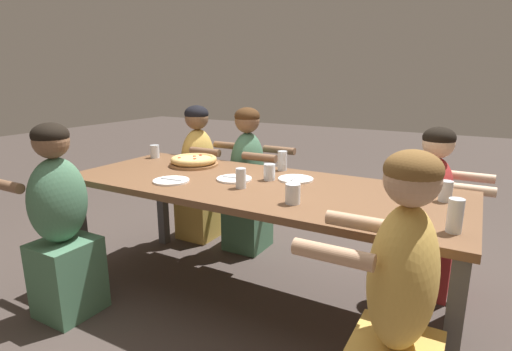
{
  "coord_description": "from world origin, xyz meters",
  "views": [
    {
      "loc": [
        1.16,
        -2.07,
        1.44
      ],
      "look_at": [
        0.0,
        0.0,
        0.85
      ],
      "focal_mm": 28.0,
      "sensor_mm": 36.0,
      "label": 1
    }
  ],
  "objects_px": {
    "diner_far_left": "(199,178)",
    "diner_far_right": "(431,218)",
    "drinking_glass_e": "(269,173)",
    "diner_near_right": "(397,325)",
    "empty_plate_a": "(296,179)",
    "diner_far_midleft": "(248,185)",
    "pizza_board_main": "(194,161)",
    "empty_plate_b": "(234,179)",
    "drinking_glass_d": "(282,161)",
    "drinking_glass_g": "(241,179)",
    "empty_plate_c": "(171,181)",
    "drinking_glass_c": "(446,192)",
    "drinking_glass_b": "(155,152)",
    "drinking_glass_a": "(455,216)",
    "diner_near_left": "(62,229)",
    "drinking_glass_f": "(293,195)"
  },
  "relations": [
    {
      "from": "diner_near_left",
      "to": "drinking_glass_d",
      "type": "bearing_deg",
      "value": -40.58
    },
    {
      "from": "drinking_glass_b",
      "to": "drinking_glass_g",
      "type": "distance_m",
      "value": 1.15
    },
    {
      "from": "empty_plate_b",
      "to": "diner_far_midleft",
      "type": "xyz_separation_m",
      "value": [
        -0.3,
        0.68,
        -0.25
      ]
    },
    {
      "from": "pizza_board_main",
      "to": "diner_far_right",
      "type": "bearing_deg",
      "value": 16.69
    },
    {
      "from": "drinking_glass_b",
      "to": "drinking_glass_d",
      "type": "height_order",
      "value": "drinking_glass_d"
    },
    {
      "from": "drinking_glass_b",
      "to": "diner_far_midleft",
      "type": "relative_size",
      "value": 0.09
    },
    {
      "from": "empty_plate_b",
      "to": "diner_far_right",
      "type": "distance_m",
      "value": 1.34
    },
    {
      "from": "drinking_glass_a",
      "to": "drinking_glass_f",
      "type": "height_order",
      "value": "drinking_glass_a"
    },
    {
      "from": "drinking_glass_e",
      "to": "diner_far_right",
      "type": "xyz_separation_m",
      "value": [
        0.92,
        0.58,
        -0.32
      ]
    },
    {
      "from": "drinking_glass_d",
      "to": "drinking_glass_e",
      "type": "distance_m",
      "value": 0.29
    },
    {
      "from": "empty_plate_a",
      "to": "diner_near_right",
      "type": "xyz_separation_m",
      "value": [
        0.8,
        -0.89,
        -0.25
      ]
    },
    {
      "from": "diner_far_midleft",
      "to": "diner_near_right",
      "type": "bearing_deg",
      "value": 46.32
    },
    {
      "from": "drinking_glass_g",
      "to": "diner_near_left",
      "type": "relative_size",
      "value": 0.1
    },
    {
      "from": "drinking_glass_d",
      "to": "diner_far_right",
      "type": "relative_size",
      "value": 0.12
    },
    {
      "from": "empty_plate_a",
      "to": "diner_near_right",
      "type": "height_order",
      "value": "diner_near_right"
    },
    {
      "from": "drinking_glass_e",
      "to": "drinking_glass_f",
      "type": "height_order",
      "value": "drinking_glass_f"
    },
    {
      "from": "drinking_glass_f",
      "to": "diner_far_midleft",
      "type": "xyz_separation_m",
      "value": [
        -0.83,
        0.94,
        -0.29
      ]
    },
    {
      "from": "empty_plate_a",
      "to": "diner_far_right",
      "type": "height_order",
      "value": "diner_far_right"
    },
    {
      "from": "pizza_board_main",
      "to": "drinking_glass_e",
      "type": "height_order",
      "value": "drinking_glass_e"
    },
    {
      "from": "drinking_glass_a",
      "to": "drinking_glass_g",
      "type": "height_order",
      "value": "drinking_glass_a"
    },
    {
      "from": "pizza_board_main",
      "to": "diner_near_left",
      "type": "xyz_separation_m",
      "value": [
        -0.3,
        -0.91,
        -0.28
      ]
    },
    {
      "from": "pizza_board_main",
      "to": "drinking_glass_e",
      "type": "bearing_deg",
      "value": -8.36
    },
    {
      "from": "diner_far_left",
      "to": "drinking_glass_g",
      "type": "bearing_deg",
      "value": 48.88
    },
    {
      "from": "empty_plate_b",
      "to": "drinking_glass_c",
      "type": "relative_size",
      "value": 2.03
    },
    {
      "from": "diner_far_left",
      "to": "diner_near_right",
      "type": "bearing_deg",
      "value": 54.71
    },
    {
      "from": "pizza_board_main",
      "to": "drinking_glass_e",
      "type": "xyz_separation_m",
      "value": [
        0.68,
        -0.1,
        0.01
      ]
    },
    {
      "from": "diner_far_midleft",
      "to": "drinking_glass_g",
      "type": "bearing_deg",
      "value": 28.03
    },
    {
      "from": "drinking_glass_d",
      "to": "drinking_glass_e",
      "type": "xyz_separation_m",
      "value": [
        0.04,
        -0.28,
        -0.02
      ]
    },
    {
      "from": "diner_far_left",
      "to": "diner_far_right",
      "type": "distance_m",
      "value": 1.92
    },
    {
      "from": "empty_plate_a",
      "to": "drinking_glass_a",
      "type": "relative_size",
      "value": 1.51
    },
    {
      "from": "diner_far_left",
      "to": "diner_far_right",
      "type": "bearing_deg",
      "value": 90.0
    },
    {
      "from": "drinking_glass_d",
      "to": "diner_far_right",
      "type": "xyz_separation_m",
      "value": [
        0.96,
        0.3,
        -0.34
      ]
    },
    {
      "from": "pizza_board_main",
      "to": "empty_plate_a",
      "type": "bearing_deg",
      "value": -1.21
    },
    {
      "from": "diner_near_left",
      "to": "empty_plate_c",
      "type": "bearing_deg",
      "value": -44.54
    },
    {
      "from": "drinking_glass_g",
      "to": "drinking_glass_d",
      "type": "bearing_deg",
      "value": 88.37
    },
    {
      "from": "drinking_glass_a",
      "to": "diner_far_right",
      "type": "bearing_deg",
      "value": 99.74
    },
    {
      "from": "diner_far_left",
      "to": "diner_near_right",
      "type": "xyz_separation_m",
      "value": [
        1.96,
        -1.39,
        -0.0
      ]
    },
    {
      "from": "diner_near_left",
      "to": "diner_near_right",
      "type": "height_order",
      "value": "diner_near_right"
    },
    {
      "from": "empty_plate_c",
      "to": "diner_near_right",
      "type": "xyz_separation_m",
      "value": [
        1.47,
        -0.47,
        -0.25
      ]
    },
    {
      "from": "drinking_glass_c",
      "to": "drinking_glass_f",
      "type": "relative_size",
      "value": 1.05
    },
    {
      "from": "pizza_board_main",
      "to": "diner_far_right",
      "type": "relative_size",
      "value": 0.32
    },
    {
      "from": "drinking_glass_e",
      "to": "diner_far_left",
      "type": "bearing_deg",
      "value": 150.12
    },
    {
      "from": "empty_plate_a",
      "to": "diner_far_midleft",
      "type": "distance_m",
      "value": 0.85
    },
    {
      "from": "drinking_glass_b",
      "to": "diner_far_right",
      "type": "relative_size",
      "value": 0.09
    },
    {
      "from": "drinking_glass_c",
      "to": "diner_far_left",
      "type": "bearing_deg",
      "value": 165.65
    },
    {
      "from": "empty_plate_b",
      "to": "empty_plate_c",
      "type": "bearing_deg",
      "value": -143.8
    },
    {
      "from": "pizza_board_main",
      "to": "drinking_glass_g",
      "type": "xyz_separation_m",
      "value": [
        0.62,
        -0.35,
        0.02
      ]
    },
    {
      "from": "drinking_glass_e",
      "to": "pizza_board_main",
      "type": "bearing_deg",
      "value": 171.64
    },
    {
      "from": "pizza_board_main",
      "to": "empty_plate_b",
      "type": "bearing_deg",
      "value": -23.09
    },
    {
      "from": "drinking_glass_e",
      "to": "diner_near_right",
      "type": "distance_m",
      "value": 1.28
    }
  ]
}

